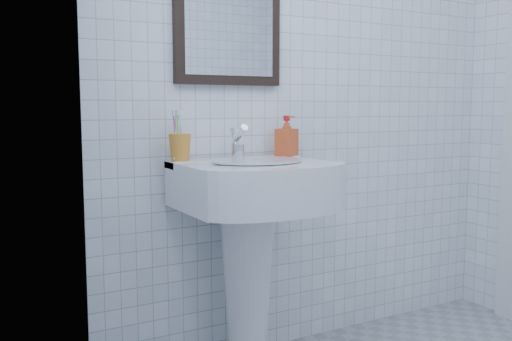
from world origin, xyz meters
TOP-DOWN VIEW (x-y plane):
  - wall_back at (0.00, 1.20)m, footprint 2.20×0.02m
  - wall_left at (-1.10, 0.00)m, footprint 0.02×2.40m
  - washbasin at (-0.47, 0.99)m, footprint 0.61×0.44m
  - faucet at (-0.47, 1.10)m, footprint 0.06×0.13m
  - toothbrush_cup at (-0.73, 1.11)m, footprint 0.12×0.12m
  - soap_dispenser at (-0.22, 1.11)m, footprint 0.11×0.11m
  - wall_mirror at (-0.47, 1.18)m, footprint 0.50×0.04m

SIDE VIEW (x-z plane):
  - washbasin at x=-0.47m, z-range 0.16..1.09m
  - toothbrush_cup at x=-0.73m, z-range 0.93..1.04m
  - faucet at x=-0.47m, z-range 0.91..1.06m
  - soap_dispenser at x=-0.22m, z-range 0.93..1.10m
  - wall_back at x=0.00m, z-range 0.00..2.50m
  - wall_left at x=-1.10m, z-range 0.00..2.50m
  - wall_mirror at x=-0.47m, z-range 1.24..1.86m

